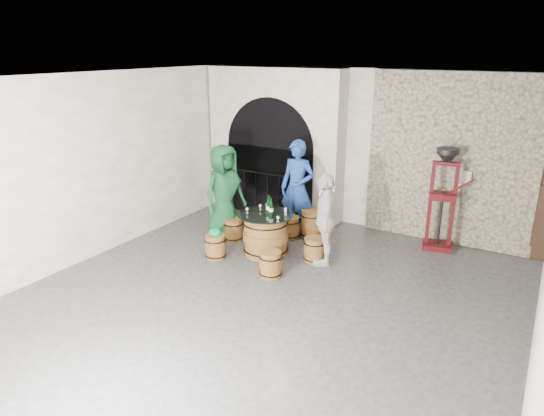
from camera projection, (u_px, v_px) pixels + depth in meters
The scene contains 28 objects.
ground at pixel (257, 307), 7.04m from camera, with size 8.00×8.00×0.00m, color #2F2F31.
wall_back at pixel (362, 150), 9.79m from camera, with size 8.00×8.00×0.00m, color white.
wall_left at pixel (82, 170), 8.22m from camera, with size 8.00×8.00×0.00m, color white.
ceiling at pixel (255, 80), 6.02m from camera, with size 8.00×8.00×0.00m, color beige.
stone_facing_panel at pixel (454, 161), 8.87m from camera, with size 3.20×0.12×3.18m, color #ADA18A.
arched_opening at pixel (275, 144), 10.50m from camera, with size 3.10×0.60×3.19m.
barrel_table at pixel (266, 234), 8.71m from camera, with size 1.00×1.00×0.77m.
barrel_stool_left at pixel (233, 230), 9.38m from camera, with size 0.39×0.39×0.44m.
barrel_stool_far at pixel (290, 228), 9.50m from camera, with size 0.39×0.39×0.44m.
barrel_stool_right at pixel (314, 250), 8.46m from camera, with size 0.39×0.39×0.44m.
barrel_stool_near_right at pixel (271, 264), 7.90m from camera, with size 0.39×0.39×0.44m.
barrel_stool_near_left at pixel (215, 247), 8.60m from camera, with size 0.39×0.39×0.44m.
green_cap at pixel (215, 232), 8.51m from camera, with size 0.26×0.22×0.12m.
person_green at pixel (224, 192), 9.32m from camera, with size 0.91×0.59×1.86m, color #124025.
person_blue at pixel (297, 188), 9.50m from camera, with size 0.69×0.46×1.90m, color navy.
person_white at pixel (326, 219), 8.22m from camera, with size 0.94×0.39×1.61m, color silver.
wine_bottle_left at pixel (268, 206), 8.59m from camera, with size 0.08×0.08×0.32m.
wine_bottle_center at pixel (271, 208), 8.49m from camera, with size 0.08×0.08×0.32m.
wine_bottle_right at pixel (269, 205), 8.65m from camera, with size 0.08×0.08×0.32m.
tasting_glass_a at pixel (247, 210), 8.63m from camera, with size 0.05×0.05×0.10m, color #B55C23, non-canonical shape.
tasting_glass_b at pixel (286, 212), 8.53m from camera, with size 0.05×0.05×0.10m, color #B55C23, non-canonical shape.
tasting_glass_c at pixel (267, 206), 8.86m from camera, with size 0.05×0.05×0.10m, color #B55C23, non-canonical shape.
tasting_glass_d at pixel (286, 210), 8.63m from camera, with size 0.05×0.05×0.10m, color #B55C23, non-canonical shape.
tasting_glass_e at pixel (278, 219), 8.20m from camera, with size 0.05×0.05×0.10m, color #B55C23, non-canonical shape.
tasting_glass_f at pixel (260, 207), 8.80m from camera, with size 0.05×0.05×0.10m, color #B55C23, non-canonical shape.
side_barrel at pixel (312, 224), 9.50m from camera, with size 0.44×0.44×0.58m.
corking_press at pixel (443, 192), 8.73m from camera, with size 0.81×0.52×1.90m.
control_box at pixel (466, 177), 8.76m from camera, with size 0.18×0.10×0.22m, color silver.
Camera 1 is at (3.36, -5.24, 3.60)m, focal length 32.00 mm.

